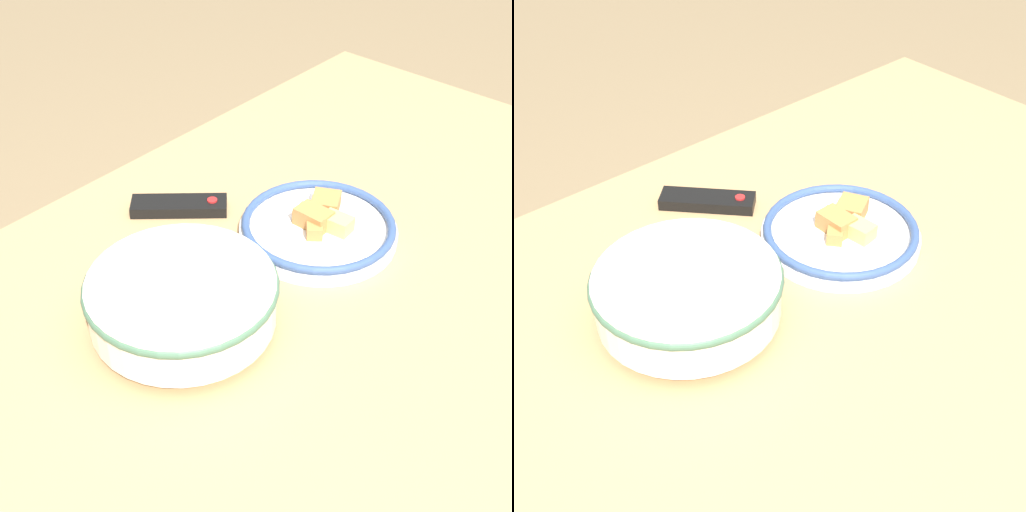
# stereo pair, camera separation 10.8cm
# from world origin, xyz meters

# --- Properties ---
(dining_table) EXTENTS (1.48, 1.09, 0.75)m
(dining_table) POSITION_xyz_m (0.00, 0.00, 0.67)
(dining_table) COLOR tan
(dining_table) RESTS_ON ground_plane
(noodle_bowl) EXTENTS (0.27, 0.27, 0.08)m
(noodle_bowl) POSITION_xyz_m (-0.22, 0.14, 0.80)
(noodle_bowl) COLOR silver
(noodle_bowl) RESTS_ON dining_table
(food_plate) EXTENTS (0.26, 0.26, 0.05)m
(food_plate) POSITION_xyz_m (0.08, 0.13, 0.76)
(food_plate) COLOR white
(food_plate) RESTS_ON dining_table
(tv_remote) EXTENTS (0.15, 0.16, 0.02)m
(tv_remote) POSITION_xyz_m (-0.02, 0.35, 0.76)
(tv_remote) COLOR black
(tv_remote) RESTS_ON dining_table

